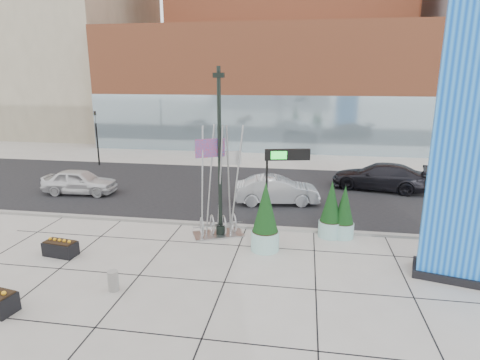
% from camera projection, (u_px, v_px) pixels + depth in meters
% --- Properties ---
extents(ground, '(160.00, 160.00, 0.00)m').
position_uv_depth(ground, '(203.00, 266.00, 14.46)').
color(ground, '#9E9991').
rests_on(ground, ground).
extents(street_asphalt, '(80.00, 12.00, 0.02)m').
position_uv_depth(street_asphalt, '(244.00, 190.00, 24.00)').
color(street_asphalt, black).
rests_on(street_asphalt, ground).
extents(curb_edge, '(80.00, 0.30, 0.12)m').
position_uv_depth(curb_edge, '(225.00, 225.00, 18.26)').
color(curb_edge, gray).
rests_on(curb_edge, ground).
extents(tower_podium, '(34.00, 10.00, 11.00)m').
position_uv_depth(tower_podium, '(281.00, 88.00, 38.67)').
color(tower_podium, '#AB5431').
rests_on(tower_podium, ground).
extents(tower_glass_front, '(34.00, 0.60, 5.00)m').
position_uv_depth(tower_glass_front, '(277.00, 125.00, 34.85)').
color(tower_glass_front, '#8CA5B2').
rests_on(tower_glass_front, ground).
extents(blue_pylon, '(3.14, 1.99, 9.70)m').
position_uv_depth(blue_pylon, '(479.00, 142.00, 12.44)').
color(blue_pylon, blue).
rests_on(blue_pylon, ground).
extents(lamp_post, '(0.44, 0.39, 7.04)m').
position_uv_depth(lamp_post, '(220.00, 170.00, 16.58)').
color(lamp_post, black).
rests_on(lamp_post, ground).
extents(public_art_sculpture, '(2.34, 1.79, 4.76)m').
position_uv_depth(public_art_sculpture, '(218.00, 207.00, 17.01)').
color(public_art_sculpture, '#ADAFB2').
rests_on(public_art_sculpture, ground).
extents(concrete_bollard, '(0.34, 0.34, 0.66)m').
position_uv_depth(concrete_bollard, '(113.00, 281.00, 12.78)').
color(concrete_bollard, gray).
rests_on(concrete_bollard, ground).
extents(overhead_street_sign, '(1.80, 0.55, 3.85)m').
position_uv_depth(overhead_street_sign, '(284.00, 163.00, 15.87)').
color(overhead_street_sign, black).
rests_on(overhead_street_sign, ground).
extents(round_planter_east, '(0.98, 0.98, 2.46)m').
position_uv_depth(round_planter_east, '(331.00, 211.00, 16.87)').
color(round_planter_east, '#8EC0BA').
rests_on(round_planter_east, ground).
extents(round_planter_mid, '(0.91, 0.91, 2.28)m').
position_uv_depth(round_planter_mid, '(344.00, 213.00, 16.80)').
color(round_planter_mid, '#8EC0BA').
rests_on(round_planter_mid, ground).
extents(round_planter_west, '(1.11, 1.11, 2.78)m').
position_uv_depth(round_planter_west, '(265.00, 218.00, 15.52)').
color(round_planter_west, '#8EC0BA').
rests_on(round_planter_west, ground).
extents(box_planter_north, '(1.32, 0.80, 0.68)m').
position_uv_depth(box_planter_north, '(60.00, 248.00, 15.28)').
color(box_planter_north, black).
rests_on(box_planter_north, ground).
extents(car_white_west, '(4.27, 1.91, 1.43)m').
position_uv_depth(car_white_west, '(80.00, 182.00, 23.13)').
color(car_white_west, silver).
rests_on(car_white_west, ground).
extents(car_silver_mid, '(4.63, 2.23, 1.46)m').
position_uv_depth(car_silver_mid, '(276.00, 190.00, 21.35)').
color(car_silver_mid, '#A8ABB0').
rests_on(car_silver_mid, ground).
extents(car_dark_east, '(5.80, 3.38, 1.58)m').
position_uv_depth(car_dark_east, '(379.00, 177.00, 23.98)').
color(car_dark_east, black).
rests_on(car_dark_east, ground).
extents(traffic_signal, '(0.15, 0.18, 4.10)m').
position_uv_depth(traffic_signal, '(97.00, 135.00, 30.06)').
color(traffic_signal, black).
rests_on(traffic_signal, ground).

